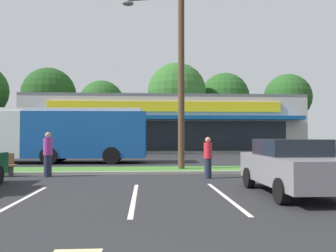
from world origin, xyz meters
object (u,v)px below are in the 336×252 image
Objects in this scene: city_bus at (39,134)px; car_5 at (67,147)px; car_0 at (293,166)px; pedestrian_near_bench at (48,154)px; utility_pole at (179,42)px; pedestrian_by_pole at (208,158)px.

city_bus is 2.99× the size of car_5.
car_0 reaches higher than car_5.
pedestrian_near_bench reaches higher than car_5.
utility_pole is 6.35× the size of pedestrian_near_bench.
city_bus reaches higher than car_5.
city_bus is at bearing -137.80° from car_0.
car_5 is 14.12m from pedestrian_near_bench.
city_bus is (-7.96, 5.21, -4.28)m from utility_pole.
pedestrian_by_pole is (-1.75, 3.73, 0.00)m from car_0.
utility_pole is 7.72m from pedestrian_near_bench.
utility_pole is at bearing -56.78° from pedestrian_near_bench.
utility_pole is at bearing -157.84° from car_0.
car_0 is 21.30m from car_5.
car_5 is 2.42× the size of pedestrian_near_bench.
car_5 is at bearing -89.94° from city_bus.
utility_pole reaches higher than car_0.
city_bus reaches higher than pedestrian_by_pole.
car_5 is (-10.43, 18.57, -0.05)m from car_0.
utility_pole reaches higher than pedestrian_by_pole.
car_5 is 17.19m from pedestrian_by_pole.
car_0 is at bearing -105.19° from pedestrian_near_bench.
pedestrian_by_pole is at bearing -72.12° from utility_pole.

